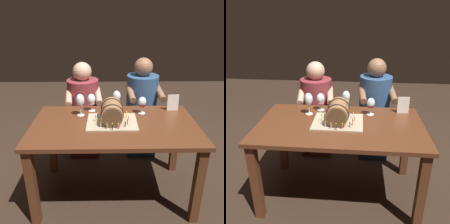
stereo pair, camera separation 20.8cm
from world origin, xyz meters
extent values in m
plane|color=#332319|center=(0.00, 0.00, 0.00)|extent=(8.00, 8.00, 0.00)
cube|color=#562D19|center=(0.00, 0.00, 0.73)|extent=(1.44, 0.84, 0.03)
cube|color=#562D19|center=(-0.66, -0.36, 0.36)|extent=(0.07, 0.07, 0.71)
cube|color=#562D19|center=(0.66, -0.36, 0.36)|extent=(0.07, 0.07, 0.71)
cube|color=#562D19|center=(-0.66, 0.36, 0.36)|extent=(0.07, 0.07, 0.71)
cube|color=#562D19|center=(0.66, 0.36, 0.36)|extent=(0.07, 0.07, 0.71)
cube|color=tan|center=(-0.02, 0.02, 0.76)|extent=(0.44, 0.36, 0.01)
cylinder|color=olive|center=(-0.02, 0.02, 0.85)|extent=(0.18, 0.26, 0.18)
cylinder|color=brown|center=(-0.02, -0.11, 0.85)|extent=(0.16, 0.00, 0.16)
cylinder|color=brown|center=(-0.02, 0.16, 0.85)|extent=(0.16, 0.00, 0.16)
torus|color=black|center=(-0.02, -0.05, 0.85)|extent=(0.20, 0.01, 0.20)
torus|color=black|center=(-0.02, 0.10, 0.85)|extent=(0.20, 0.01, 0.20)
cylinder|color=#D64C47|center=(0.12, 0.03, 0.78)|extent=(0.01, 0.01, 0.04)
sphere|color=#F9C64C|center=(0.12, 0.03, 0.81)|extent=(0.01, 0.01, 0.01)
cylinder|color=#EAD666|center=(0.11, 0.09, 0.79)|extent=(0.01, 0.01, 0.05)
sphere|color=#F9C64C|center=(0.11, 0.09, 0.82)|extent=(0.01, 0.01, 0.01)
cylinder|color=#D64C47|center=(0.08, 0.15, 0.79)|extent=(0.01, 0.01, 0.05)
sphere|color=#F9C64C|center=(0.08, 0.15, 0.82)|extent=(0.01, 0.01, 0.01)
cylinder|color=black|center=(0.05, 0.17, 0.78)|extent=(0.01, 0.01, 0.05)
sphere|color=#F9C64C|center=(0.05, 0.17, 0.81)|extent=(0.01, 0.01, 0.01)
cylinder|color=#D64C47|center=(0.00, 0.19, 0.78)|extent=(0.01, 0.01, 0.05)
sphere|color=#F9C64C|center=(0.00, 0.19, 0.81)|extent=(0.01, 0.01, 0.01)
cylinder|color=black|center=(-0.06, 0.18, 0.79)|extent=(0.01, 0.01, 0.05)
sphere|color=#F9C64C|center=(-0.06, 0.18, 0.82)|extent=(0.01, 0.01, 0.01)
cylinder|color=silver|center=(-0.12, 0.14, 0.78)|extent=(0.01, 0.01, 0.05)
sphere|color=#F9C64C|center=(-0.12, 0.14, 0.81)|extent=(0.01, 0.01, 0.01)
cylinder|color=black|center=(-0.15, 0.10, 0.78)|extent=(0.01, 0.01, 0.04)
sphere|color=#F9C64C|center=(-0.15, 0.10, 0.81)|extent=(0.01, 0.01, 0.01)
cylinder|color=#EAD666|center=(-0.17, 0.02, 0.79)|extent=(0.01, 0.01, 0.05)
sphere|color=#F9C64C|center=(-0.17, 0.02, 0.82)|extent=(0.01, 0.01, 0.01)
cylinder|color=#EAD666|center=(-0.15, -0.04, 0.78)|extent=(0.01, 0.01, 0.05)
sphere|color=#F9C64C|center=(-0.15, -0.04, 0.81)|extent=(0.01, 0.01, 0.01)
cylinder|color=silver|center=(-0.12, -0.10, 0.78)|extent=(0.01, 0.01, 0.05)
sphere|color=#F9C64C|center=(-0.12, -0.10, 0.81)|extent=(0.01, 0.01, 0.01)
cylinder|color=silver|center=(-0.06, -0.13, 0.79)|extent=(0.01, 0.01, 0.05)
sphere|color=#F9C64C|center=(-0.06, -0.13, 0.82)|extent=(0.01, 0.01, 0.01)
cylinder|color=black|center=(-0.02, -0.14, 0.79)|extent=(0.01, 0.01, 0.05)
sphere|color=#F9C64C|center=(-0.02, -0.14, 0.82)|extent=(0.01, 0.01, 0.01)
cylinder|color=#D64C47|center=(0.03, -0.13, 0.78)|extent=(0.01, 0.01, 0.05)
sphere|color=#F9C64C|center=(0.03, -0.13, 0.81)|extent=(0.01, 0.01, 0.01)
cylinder|color=black|center=(0.09, -0.09, 0.79)|extent=(0.01, 0.01, 0.05)
sphere|color=#F9C64C|center=(0.09, -0.09, 0.82)|extent=(0.01, 0.01, 0.01)
cylinder|color=#D64C47|center=(0.11, -0.05, 0.79)|extent=(0.01, 0.01, 0.05)
sphere|color=#F9C64C|center=(0.11, -0.05, 0.82)|extent=(0.01, 0.01, 0.01)
cylinder|color=white|center=(-0.22, 0.29, 0.75)|extent=(0.07, 0.07, 0.00)
cylinder|color=white|center=(-0.22, 0.29, 0.79)|extent=(0.01, 0.01, 0.07)
ellipsoid|color=white|center=(-0.22, 0.29, 0.87)|extent=(0.08, 0.08, 0.10)
cylinder|color=pink|center=(-0.22, 0.29, 0.84)|extent=(0.07, 0.07, 0.03)
cylinder|color=white|center=(-0.31, 0.19, 0.75)|extent=(0.07, 0.07, 0.00)
cylinder|color=white|center=(-0.31, 0.19, 0.80)|extent=(0.01, 0.01, 0.09)
ellipsoid|color=white|center=(-0.31, 0.19, 0.90)|extent=(0.08, 0.08, 0.12)
cylinder|color=white|center=(0.03, 0.32, 0.75)|extent=(0.07, 0.07, 0.00)
cylinder|color=white|center=(0.03, 0.32, 0.80)|extent=(0.01, 0.01, 0.09)
ellipsoid|color=white|center=(0.03, 0.32, 0.89)|extent=(0.08, 0.08, 0.10)
cylinder|color=beige|center=(0.03, 0.32, 0.86)|extent=(0.06, 0.06, 0.03)
cylinder|color=white|center=(0.27, 0.23, 0.75)|extent=(0.07, 0.07, 0.00)
cylinder|color=white|center=(0.27, 0.23, 0.79)|extent=(0.01, 0.01, 0.07)
ellipsoid|color=white|center=(0.27, 0.23, 0.87)|extent=(0.08, 0.08, 0.09)
cylinder|color=maroon|center=(0.27, 0.23, 0.85)|extent=(0.06, 0.06, 0.04)
cube|color=silver|center=(0.58, 0.30, 0.83)|extent=(0.11, 0.02, 0.16)
cube|color=#4C1B1E|center=(-0.34, 0.74, 0.23)|extent=(0.34, 0.32, 0.45)
cylinder|color=maroon|center=(-0.34, 0.74, 0.70)|extent=(0.40, 0.40, 0.49)
sphere|color=tan|center=(-0.34, 0.74, 1.04)|extent=(0.21, 0.21, 0.21)
cylinder|color=tan|center=(-0.16, 0.62, 0.79)|extent=(0.11, 0.31, 0.14)
cylinder|color=tan|center=(-0.48, 0.58, 0.79)|extent=(0.11, 0.31, 0.14)
cube|color=#1B2D46|center=(0.34, 0.74, 0.23)|extent=(0.34, 0.32, 0.45)
cylinder|color=#2D4C75|center=(0.34, 0.74, 0.72)|extent=(0.39, 0.39, 0.54)
sphere|color=brown|center=(0.34, 0.74, 1.08)|extent=(0.21, 0.21, 0.21)
cylinder|color=brown|center=(0.51, 0.62, 0.83)|extent=(0.10, 0.31, 0.14)
cylinder|color=brown|center=(0.19, 0.59, 0.83)|extent=(0.10, 0.31, 0.14)
camera|label=1|loc=(-0.05, -1.89, 1.66)|focal=38.59mm
camera|label=2|loc=(0.15, -1.89, 1.66)|focal=38.59mm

